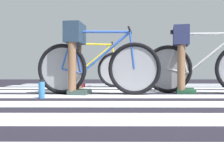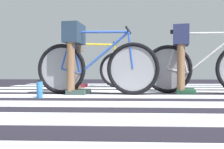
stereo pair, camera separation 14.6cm
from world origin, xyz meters
TOP-DOWN VIEW (x-y plane):
  - ground at (0.00, 0.00)m, footprint 18.00×14.00m
  - crosswalk_markings at (-0.02, -0.03)m, footprint 5.48×6.52m
  - bicycle_1_of_3 at (-0.54, 0.21)m, footprint 1.73×0.52m
  - cyclist_1_of_3 at (-0.85, 0.25)m, footprint 0.36×0.44m
  - bicycle_2_of_3 at (1.00, 0.39)m, footprint 1.71×0.57m
  - cyclist_2_of_3 at (0.69, 0.45)m, footprint 0.39×0.45m
  - bicycle_3_of_3 at (-0.78, 1.74)m, footprint 1.74×0.52m
  - cyclist_3_of_3 at (-1.10, 1.75)m, footprint 0.32×0.41m
  - water_bottle at (-1.17, -0.26)m, footprint 0.07×0.07m

SIDE VIEW (x-z plane):
  - ground at x=0.00m, z-range 0.00..0.02m
  - crosswalk_markings at x=-0.02m, z-range 0.02..0.02m
  - water_bottle at x=-1.17m, z-range 0.01..0.24m
  - bicycle_1_of_3 at x=-0.54m, z-range -0.06..0.87m
  - bicycle_2_of_3 at x=1.00m, z-range -0.06..0.87m
  - bicycle_3_of_3 at x=-0.78m, z-range -0.06..0.87m
  - cyclist_2_of_3 at x=0.69m, z-range 0.17..1.15m
  - cyclist_1_of_3 at x=-0.85m, z-range 0.17..1.16m
  - cyclist_3_of_3 at x=-1.10m, z-range 0.17..1.19m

